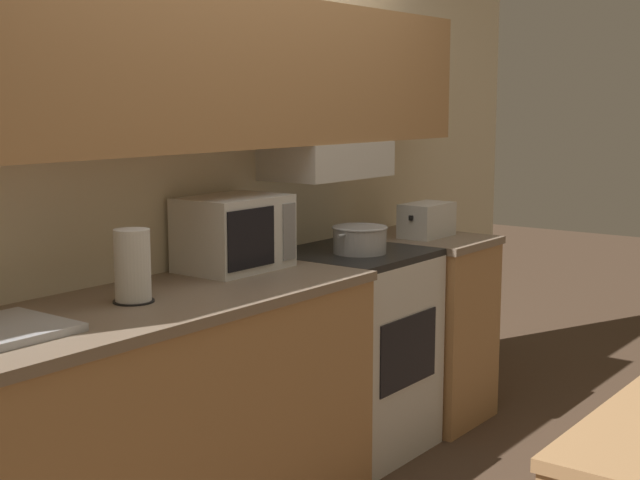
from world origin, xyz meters
TOP-DOWN VIEW (x-y plane):
  - ground_plane at (0.00, 0.00)m, footprint 16.00×16.00m
  - wall_back at (0.02, -0.06)m, footprint 5.34×0.38m
  - lower_counter_main at (-0.58, -0.32)m, footprint 1.80×0.66m
  - lower_counter_right_stub at (1.22, -0.32)m, footprint 0.51×0.66m
  - stove_range at (0.64, -0.30)m, footprint 0.64×0.61m
  - cooking_pot at (0.62, -0.36)m, footprint 0.33×0.25m
  - microwave at (0.01, -0.18)m, footprint 0.42×0.31m
  - toaster at (1.22, -0.35)m, footprint 0.30×0.17m
  - paper_towel_roll at (-0.63, -0.31)m, footprint 0.14×0.14m

SIDE VIEW (x-z plane):
  - ground_plane at x=0.00m, z-range 0.00..0.00m
  - stove_range at x=0.64m, z-range 0.00..0.93m
  - lower_counter_main at x=-0.58m, z-range 0.00..0.93m
  - lower_counter_right_stub at x=1.22m, z-range 0.00..0.93m
  - cooking_pot at x=0.62m, z-range 0.93..1.05m
  - toaster at x=1.22m, z-range 0.93..1.09m
  - paper_towel_roll at x=-0.63m, z-range 0.92..1.17m
  - microwave at x=0.01m, z-range 0.92..1.22m
  - wall_back at x=0.02m, z-range 0.19..2.74m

